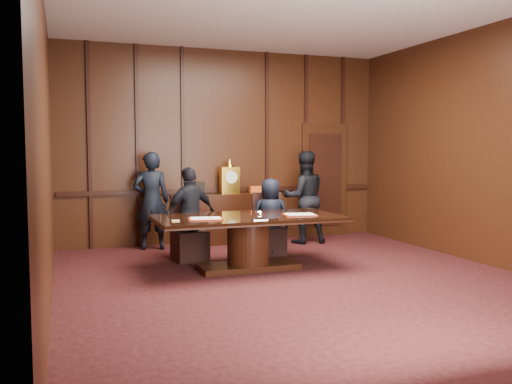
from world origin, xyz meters
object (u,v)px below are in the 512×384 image
sideboard (230,216)px  conference_table (248,233)px  signatory_right (270,217)px  witness_left (151,201)px  witness_right (304,197)px  signatory_left (190,214)px

sideboard → conference_table: size_ratio=0.61×
signatory_right → witness_left: bearing=-22.1°
conference_table → signatory_right: size_ratio=2.10×
witness_left → witness_right: 2.72m
conference_table → witness_right: 2.40m
signatory_left → witness_left: size_ratio=0.86×
conference_table → witness_left: 2.28m
conference_table → signatory_left: 1.05m
sideboard → witness_left: witness_left is taller
conference_table → witness_right: witness_right is taller
signatory_left → witness_right: (2.31, 0.90, 0.12)m
signatory_right → witness_left: size_ratio=0.75×
sideboard → witness_right: size_ratio=0.96×
signatory_right → signatory_left: bearing=13.1°
conference_table → witness_right: (1.66, 1.70, 0.32)m
signatory_right → witness_right: size_ratio=0.75×
signatory_left → witness_right: bearing=-176.0°
signatory_right → sideboard: bearing=-66.0°
sideboard → signatory_right: bearing=-79.2°
conference_table → signatory_left: size_ratio=1.83×
sideboard → witness_left: (-1.44, -0.16, 0.34)m
conference_table → witness_left: (-1.05, 2.00, 0.32)m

